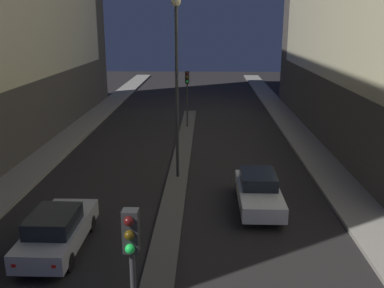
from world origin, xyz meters
The scene contains 6 objects.
median_strip centered at (0.00, 17.05, 0.06)m, with size 1.06×32.11×0.13m.
traffic_light_near centered at (0.00, 2.50, 3.25)m, with size 0.32×0.42×4.24m.
traffic_light_mid centered at (0.00, 26.95, 3.25)m, with size 0.32×0.42×4.24m.
street_lamp centered at (0.00, 15.91, 5.78)m, with size 0.46×0.46×8.94m.
car_left_lane centered at (-3.80, 8.47, 0.79)m, with size 1.79×4.52×1.57m.
car_right_lane centered at (3.80, 12.45, 0.77)m, with size 1.77×4.59×1.51m.
Camera 1 is at (1.48, -5.12, 7.92)m, focal length 40.00 mm.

